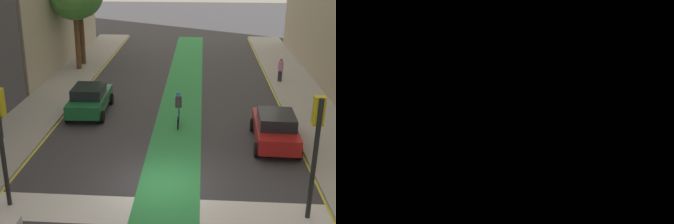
% 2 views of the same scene
% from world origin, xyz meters
% --- Properties ---
extents(ground_plane, '(120.00, 120.00, 0.00)m').
position_xyz_m(ground_plane, '(0.00, 0.00, 0.00)').
color(ground_plane, '#38383D').
extents(bike_lane_paint, '(2.40, 60.00, 0.01)m').
position_xyz_m(bike_lane_paint, '(0.27, 0.00, 0.00)').
color(bike_lane_paint, '#2D8C47').
rests_on(bike_lane_paint, ground_plane).
extents(crosswalk_band, '(12.00, 1.80, 0.01)m').
position_xyz_m(crosswalk_band, '(0.00, -2.00, 0.00)').
color(crosswalk_band, silver).
rests_on(crosswalk_band, ground_plane).
extents(curb_stripe_left, '(0.16, 60.00, 0.01)m').
position_xyz_m(curb_stripe_left, '(-6.00, 0.00, 0.01)').
color(curb_stripe_left, yellow).
rests_on(curb_stripe_left, ground_plane).
extents(curb_stripe_right, '(0.16, 60.00, 0.01)m').
position_xyz_m(curb_stripe_right, '(6.00, 0.00, 0.01)').
color(curb_stripe_right, yellow).
rests_on(curb_stripe_right, ground_plane).
extents(traffic_signal_near_right, '(0.35, 0.52, 4.27)m').
position_xyz_m(traffic_signal_near_right, '(5.12, -1.84, 2.99)').
color(traffic_signal_near_right, black).
rests_on(traffic_signal_near_right, ground_plane).
extents(traffic_signal_near_left, '(0.35, 0.52, 4.28)m').
position_xyz_m(traffic_signal_near_left, '(-5.31, -1.81, 3.00)').
color(traffic_signal_near_left, black).
rests_on(traffic_signal_near_left, ground_plane).
extents(car_green_left_far, '(2.12, 4.25, 1.57)m').
position_xyz_m(car_green_left_far, '(-4.65, 7.56, 0.80)').
color(car_green_left_far, '#196033').
rests_on(car_green_left_far, ground_plane).
extents(car_red_right_far, '(2.14, 4.26, 1.57)m').
position_xyz_m(car_red_right_far, '(4.86, 4.06, 0.80)').
color(car_red_right_far, '#A51919').
rests_on(car_red_right_far, ground_plane).
extents(cyclist_in_lane, '(0.32, 1.73, 1.86)m').
position_xyz_m(cyclist_in_lane, '(0.29, 6.01, 0.97)').
color(cyclist_in_lane, black).
rests_on(cyclist_in_lane, ground_plane).
extents(pedestrian_sidewalk_right_a, '(0.34, 0.34, 1.57)m').
position_xyz_m(pedestrian_sidewalk_right_a, '(6.66, 14.13, 0.94)').
color(pedestrian_sidewalk_right_a, '#262638').
rests_on(pedestrian_sidewalk_right_a, sidewalk_right).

